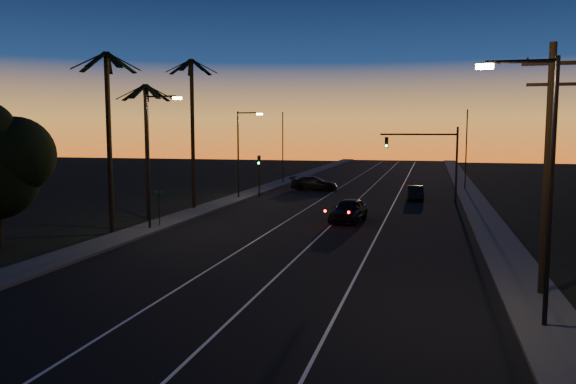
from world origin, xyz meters
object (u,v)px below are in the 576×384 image
(signal_mast, at_px, (430,151))
(right_car, at_px, (415,193))
(utility_pole, at_px, (547,164))
(lead_car, at_px, (349,210))
(cross_car, at_px, (314,184))

(signal_mast, relative_size, right_car, 1.70)
(utility_pole, distance_m, lead_car, 20.15)
(lead_car, bearing_deg, signal_mast, 66.62)
(lead_car, bearing_deg, utility_pole, -58.86)
(right_car, bearing_deg, lead_car, -107.21)
(utility_pole, xyz_separation_m, right_car, (-5.76, 31.04, -4.63))
(signal_mast, distance_m, cross_car, 15.07)
(utility_pole, height_order, signal_mast, utility_pole)
(signal_mast, distance_m, right_car, 4.42)
(utility_pole, bearing_deg, lead_car, 121.14)
(cross_car, bearing_deg, signal_mast, -30.54)
(utility_pole, height_order, lead_car, utility_pole)
(utility_pole, bearing_deg, right_car, 100.50)
(utility_pole, xyz_separation_m, signal_mast, (-4.46, 29.99, -0.53))
(lead_car, xyz_separation_m, cross_car, (-6.82, 20.56, -0.07))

